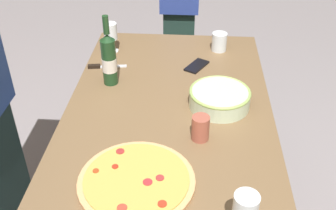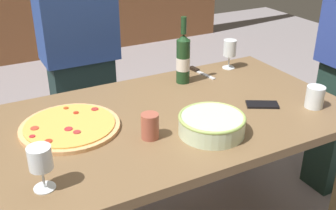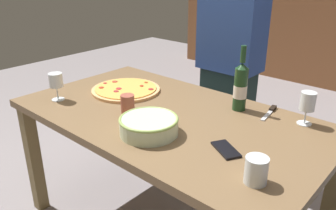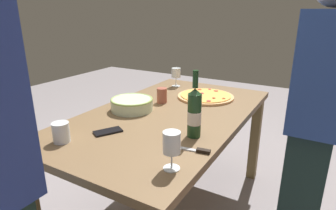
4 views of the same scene
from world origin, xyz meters
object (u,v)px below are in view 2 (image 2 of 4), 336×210
object	(u,v)px
cup_ceramic	(315,97)
cell_phone	(262,105)
wine_glass_by_bottle	(40,160)
pizza_knife	(199,71)
cup_amber	(150,126)
pizza	(70,126)
wine_bottle	(183,58)
dining_table	(168,134)
person_guest_left	(80,56)
serving_bowl	(212,124)
wine_glass_near_pizza	(230,50)

from	to	relation	value
cup_ceramic	cell_phone	distance (m)	0.23
wine_glass_by_bottle	pizza_knife	bearing A→B (deg)	32.92
cup_amber	cell_phone	size ratio (longest dim) A/B	0.72
pizza	wine_glass_by_bottle	bearing A→B (deg)	-117.59
wine_bottle	cup_amber	distance (m)	0.58
dining_table	cup_amber	xyz separation A→B (m)	(-0.15, -0.14, 0.14)
cell_phone	person_guest_left	size ratio (longest dim) A/B	0.09
wine_glass_by_bottle	cup_ceramic	size ratio (longest dim) A/B	1.57
wine_bottle	wine_glass_by_bottle	xyz separation A→B (m)	(-0.83, -0.56, -0.02)
wine_bottle	cup_ceramic	size ratio (longest dim) A/B	3.44
wine_bottle	pizza_knife	bearing A→B (deg)	27.42
cell_phone	pizza_knife	distance (m)	0.48
dining_table	cup_ceramic	world-z (taller)	cup_ceramic
wine_glass_by_bottle	cell_phone	distance (m)	1.03
pizza	cell_phone	size ratio (longest dim) A/B	2.83
dining_table	pizza	bearing A→B (deg)	168.87
wine_glass_by_bottle	cup_amber	xyz separation A→B (m)	(0.44, 0.13, -0.06)
pizza	person_guest_left	world-z (taller)	person_guest_left
dining_table	serving_bowl	distance (m)	0.27
dining_table	cell_phone	xyz separation A→B (m)	(0.42, -0.12, 0.10)
cup_amber	cell_phone	bearing A→B (deg)	1.86
serving_bowl	cup_ceramic	world-z (taller)	cup_ceramic
cell_phone	person_guest_left	xyz separation A→B (m)	(-0.57, 0.93, 0.04)
cup_amber	person_guest_left	size ratio (longest dim) A/B	0.07
wine_bottle	serving_bowl	bearing A→B (deg)	-107.38
dining_table	cup_amber	distance (m)	0.25
wine_glass_by_bottle	cup_ceramic	bearing A→B (deg)	1.40
wine_glass_near_pizza	person_guest_left	distance (m)	0.85
wine_glass_near_pizza	cup_ceramic	xyz separation A→B (m)	(0.05, -0.58, -0.06)
dining_table	pizza	xyz separation A→B (m)	(-0.41, 0.08, 0.10)
dining_table	wine_glass_by_bottle	size ratio (longest dim) A/B	10.30
wine_bottle	pizza_knife	size ratio (longest dim) A/B	1.72
person_guest_left	cup_amber	bearing A→B (deg)	-10.59
cup_amber	person_guest_left	xyz separation A→B (m)	(0.01, 0.94, -0.01)
cup_amber	pizza_knife	distance (m)	0.74
person_guest_left	serving_bowl	bearing A→B (deg)	2.19
wine_bottle	cup_ceramic	bearing A→B (deg)	-54.23
wine_glass_near_pizza	wine_glass_by_bottle	size ratio (longest dim) A/B	1.04
cup_ceramic	person_guest_left	distance (m)	1.29
pizza	wine_glass_near_pizza	xyz separation A→B (m)	(0.98, 0.27, 0.10)
serving_bowl	cell_phone	distance (m)	0.36
pizza_knife	cup_amber	bearing A→B (deg)	-136.82
serving_bowl	wine_glass_near_pizza	bearing A→B (deg)	49.31
serving_bowl	person_guest_left	bearing A→B (deg)	102.34
cell_phone	person_guest_left	distance (m)	1.09
wine_glass_near_pizza	wine_glass_by_bottle	world-z (taller)	wine_glass_near_pizza
pizza	cup_ceramic	size ratio (longest dim) A/B	4.13
cell_phone	pizza_knife	world-z (taller)	pizza_knife
wine_glass_by_bottle	cup_amber	distance (m)	0.46
serving_bowl	wine_glass_by_bottle	distance (m)	0.68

